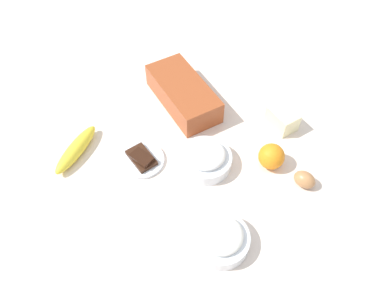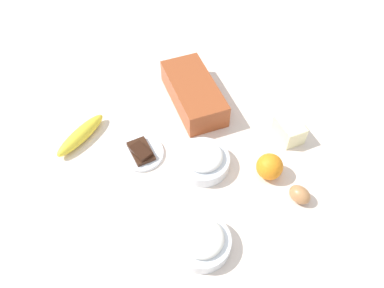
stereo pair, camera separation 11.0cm
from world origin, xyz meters
name	(u,v)px [view 2 (the right image)]	position (x,y,z in m)	size (l,w,h in m)	color
ground_plane	(192,155)	(0.00, 0.00, -0.01)	(2.40, 2.40, 0.02)	beige
loaf_pan	(194,93)	(-0.17, 0.12, 0.04)	(0.30, 0.19, 0.08)	#9E4723
flour_bowl	(202,241)	(0.26, -0.14, 0.03)	(0.14, 0.14, 0.06)	white
sugar_bowl	(204,159)	(0.06, 0.00, 0.03)	(0.15, 0.15, 0.07)	white
banana	(81,135)	(-0.22, -0.25, 0.02)	(0.19, 0.04, 0.04)	yellow
orange_fruit	(270,167)	(0.18, 0.14, 0.04)	(0.07, 0.07, 0.07)	orange
butter_block	(289,130)	(0.11, 0.28, 0.03)	(0.09, 0.06, 0.06)	#F4EDB2
egg_near_butter	(300,195)	(0.29, 0.15, 0.02)	(0.05, 0.05, 0.06)	#B17748
chocolate_plate	(141,153)	(-0.07, -0.13, 0.01)	(0.13, 0.13, 0.03)	white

